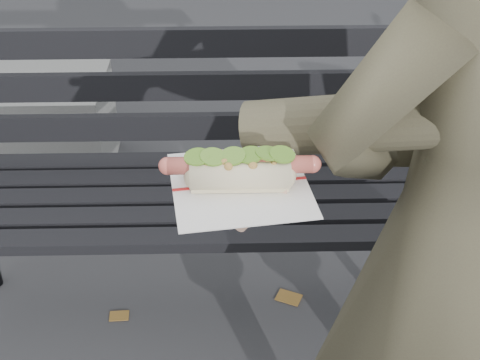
{
  "coord_description": "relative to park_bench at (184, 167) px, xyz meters",
  "views": [
    {
      "loc": [
        0.05,
        -0.75,
        1.54
      ],
      "look_at": [
        0.07,
        0.02,
        1.01
      ],
      "focal_mm": 50.0,
      "sensor_mm": 36.0,
      "label": 1
    }
  ],
  "objects": [
    {
      "name": "person",
      "position": [
        0.52,
        -0.69,
        0.29
      ],
      "size": [
        0.67,
        0.52,
        1.62
      ],
      "primitive_type": "imported",
      "rotation": [
        0.0,
        0.0,
        3.39
      ],
      "color": "#47402F",
      "rests_on": "ground"
    },
    {
      "name": "park_bench",
      "position": [
        0.0,
        0.0,
        0.0
      ],
      "size": [
        1.5,
        0.44,
        0.88
      ],
      "color": "black",
      "rests_on": "ground"
    },
    {
      "name": "held_hotdog",
      "position": [
        0.32,
        -0.72,
        0.52
      ],
      "size": [
        0.62,
        0.31,
        0.2
      ],
      "color": "#47402F"
    }
  ]
}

